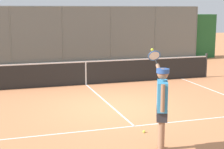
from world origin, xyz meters
The scene contains 6 objects.
ground_plane centered at (0.00, 0.00, 0.00)m, with size 60.00×60.00×0.00m, color #C67A4C.
court_line_markings centered at (0.00, 2.13, 0.00)m, with size 8.67×10.04×0.01m.
fence_backdrop centered at (0.00, -9.70, 1.34)m, with size 19.24×1.37×3.17m.
tennis_net centered at (0.00, -3.71, 0.49)m, with size 11.13×0.09×1.07m.
tennis_player centered at (0.07, 3.56, 1.09)m, with size 0.56×1.44×2.11m.
tennis_ball_near_baseline centered at (-0.05, 2.35, 0.03)m, with size 0.07×0.07×0.07m, color #D6E042.
Camera 1 is at (3.22, 10.19, 3.01)m, focal length 57.56 mm.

